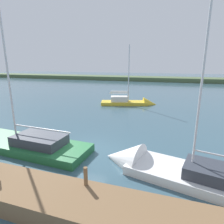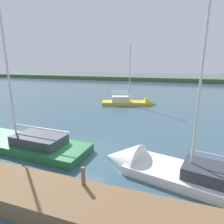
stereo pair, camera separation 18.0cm
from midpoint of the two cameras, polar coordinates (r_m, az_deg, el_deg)
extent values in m
plane|color=#385666|center=(12.70, -8.37, -11.53)|extent=(200.00, 200.00, 0.00)
cube|color=#4C603D|center=(63.03, 13.91, 9.06)|extent=(180.00, 8.00, 2.40)
cube|color=brown|center=(9.08, -23.44, -21.38)|extent=(21.86, 2.12, 0.79)
cylinder|color=brown|center=(8.05, -7.94, -18.49)|extent=(0.16, 0.16, 0.77)
cube|color=#236638|center=(14.13, -24.08, -9.52)|extent=(8.97, 3.10, 0.83)
cube|color=#333842|center=(13.07, -20.64, -7.73)|extent=(3.34, 2.01, 0.59)
cylinder|color=silver|center=(13.59, -28.47, 10.70)|extent=(0.12, 0.12, 9.08)
cylinder|color=silver|center=(12.68, -20.31, -4.60)|extent=(4.26, 0.30, 0.09)
cube|color=gold|center=(26.17, 4.08, 2.26)|extent=(6.47, 3.68, 0.86)
cone|color=gold|center=(26.55, 11.82, 2.16)|extent=(2.30, 2.43, 2.00)
cube|color=silver|center=(26.00, 2.67, 3.95)|extent=(2.57, 2.03, 0.69)
cylinder|color=silver|center=(25.65, 5.58, 11.29)|extent=(0.14, 0.14, 7.39)
cylinder|color=silver|center=(25.87, 2.61, 5.73)|extent=(2.47, 0.84, 0.11)
cylinder|color=silver|center=(25.85, 2.61, 6.00)|extent=(2.29, 0.96, 0.32)
cube|color=white|center=(10.39, 26.50, -18.78)|extent=(7.84, 3.91, 0.73)
cone|color=white|center=(11.34, 3.49, -14.19)|extent=(2.56, 2.74, 2.34)
cube|color=#333842|center=(10.06, 29.23, -15.98)|extent=(3.07, 2.22, 0.55)
cylinder|color=silver|center=(8.89, 26.11, 13.04)|extent=(0.10, 0.10, 10.13)
camera|label=1|loc=(0.09, -89.65, 0.09)|focal=30.46mm
camera|label=2|loc=(0.09, 90.35, -0.09)|focal=30.46mm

